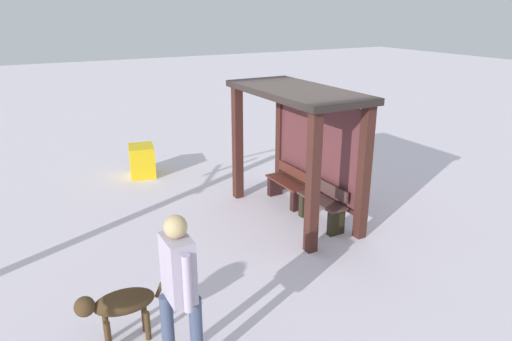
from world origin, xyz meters
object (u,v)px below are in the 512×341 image
(bus_shelter, at_px, (303,127))
(bench_left_inside, at_px, (287,186))
(grit_bin, at_px, (142,161))
(bench_center_inside, at_px, (322,206))
(dog, at_px, (119,305))
(person_walking, at_px, (179,282))

(bus_shelter, relative_size, bench_left_inside, 2.70)
(bus_shelter, distance_m, grit_bin, 4.35)
(bus_shelter, height_order, bench_center_inside, bus_shelter)
(bench_center_inside, bearing_deg, bench_left_inside, 179.89)
(bus_shelter, relative_size, bench_center_inside, 2.70)
(bench_left_inside, bearing_deg, grit_bin, -144.31)
(bench_center_inside, xyz_separation_m, dog, (1.46, -3.98, 0.15))
(dog, bearing_deg, bus_shelter, 117.73)
(person_walking, height_order, grit_bin, person_walking)
(dog, relative_size, grit_bin, 1.41)
(dog, bearing_deg, bench_left_inside, 123.63)
(bench_center_inside, distance_m, person_walking, 4.18)
(bench_left_inside, distance_m, bench_center_inside, 1.19)
(bench_center_inside, bearing_deg, person_walking, -57.78)
(grit_bin, bearing_deg, person_walking, -11.89)
(grit_bin, bearing_deg, bench_left_inside, 35.69)
(bus_shelter, distance_m, dog, 4.58)
(grit_bin, bearing_deg, bus_shelter, 30.06)
(bench_left_inside, relative_size, person_walking, 0.59)
(dog, distance_m, grit_bin, 5.93)
(person_walking, bearing_deg, bench_center_inside, 122.22)
(bench_center_inside, height_order, person_walking, person_walking)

